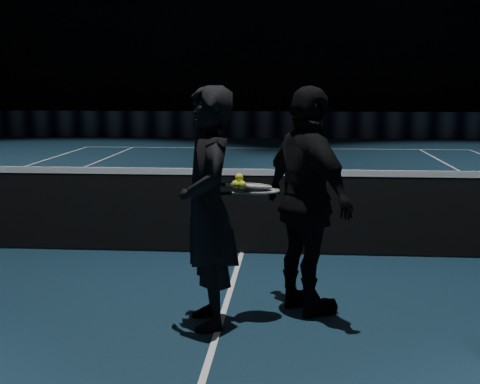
% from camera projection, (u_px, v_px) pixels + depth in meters
% --- Properties ---
extents(floor, '(36.00, 36.00, 0.00)m').
position_uv_depth(floor, '(242.00, 253.00, 7.46)').
color(floor, '#0D2431').
rests_on(floor, ground).
extents(court_lines, '(10.98, 23.78, 0.01)m').
position_uv_depth(court_lines, '(242.00, 253.00, 7.46)').
color(court_lines, white).
rests_on(court_lines, floor).
extents(net_mesh, '(12.80, 0.02, 0.86)m').
position_uv_depth(net_mesh, '(242.00, 214.00, 7.39)').
color(net_mesh, black).
rests_on(net_mesh, floor).
extents(net_tape, '(12.80, 0.03, 0.07)m').
position_uv_depth(net_tape, '(242.00, 172.00, 7.31)').
color(net_tape, white).
rests_on(net_tape, net_mesh).
extents(sponsor_backdrop, '(22.00, 0.15, 0.90)m').
position_uv_depth(sponsor_backdrop, '(277.00, 125.00, 22.63)').
color(sponsor_backdrop, black).
rests_on(sponsor_backdrop, floor).
extents(player_a, '(0.62, 0.78, 1.87)m').
position_uv_depth(player_a, '(208.00, 208.00, 5.13)').
color(player_a, black).
rests_on(player_a, floor).
extents(player_b, '(0.98, 1.16, 1.87)m').
position_uv_depth(player_b, '(308.00, 201.00, 5.42)').
color(player_b, black).
rests_on(player_b, floor).
extents(racket_lower, '(0.71, 0.49, 0.03)m').
position_uv_depth(racket_lower, '(262.00, 191.00, 5.26)').
color(racket_lower, black).
rests_on(racket_lower, player_a).
extents(racket_upper, '(0.70, 0.52, 0.10)m').
position_uv_depth(racket_upper, '(255.00, 186.00, 5.28)').
color(racket_upper, black).
rests_on(racket_upper, player_b).
extents(tennis_balls, '(0.12, 0.10, 0.12)m').
position_uv_depth(tennis_balls, '(239.00, 183.00, 5.19)').
color(tennis_balls, yellow).
rests_on(tennis_balls, racket_upper).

